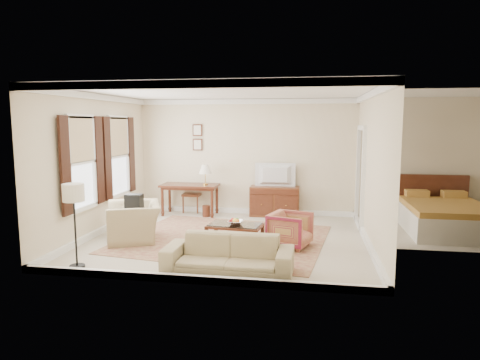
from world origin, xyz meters
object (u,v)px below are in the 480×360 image
(coffee_table, at_px, (235,229))
(striped_armchair, at_px, (290,228))
(sideboard, at_px, (275,201))
(club_armchair, at_px, (134,215))
(writing_desk, at_px, (190,189))
(sofa, at_px, (228,249))
(tv, at_px, (275,167))

(coffee_table, height_order, striped_armchair, striped_armchair)
(sideboard, xyz_separation_m, coffee_table, (-0.52, -2.73, -0.05))
(sideboard, bearing_deg, striped_armchair, -79.02)
(coffee_table, relative_size, club_armchair, 0.94)
(coffee_table, bearing_deg, writing_desk, 122.20)
(coffee_table, xyz_separation_m, striped_armchair, (1.03, 0.09, 0.04))
(writing_desk, xyz_separation_m, club_armchair, (-0.43, -2.47, -0.17))
(coffee_table, xyz_separation_m, sofa, (0.16, -1.47, 0.06))
(club_armchair, bearing_deg, striped_armchair, 66.52)
(writing_desk, xyz_separation_m, tv, (2.12, 0.17, 0.55))
(writing_desk, xyz_separation_m, striped_armchair, (2.63, -2.45, -0.31))
(coffee_table, distance_m, club_armchair, 2.04)
(striped_armchair, relative_size, club_armchair, 0.63)
(writing_desk, xyz_separation_m, sofa, (1.76, -4.01, -0.28))
(striped_armchair, relative_size, sofa, 0.36)
(club_armchair, bearing_deg, writing_desk, 146.21)
(writing_desk, xyz_separation_m, coffee_table, (1.60, -2.54, -0.34))
(writing_desk, distance_m, club_armchair, 2.51)
(club_armchair, xyz_separation_m, sofa, (2.19, -1.54, -0.11))
(tv, distance_m, coffee_table, 2.90)
(striped_armchair, bearing_deg, sofa, 168.45)
(sofa, bearing_deg, striped_armchair, 61.91)
(writing_desk, height_order, striped_armchair, writing_desk)
(writing_desk, height_order, tv, tv)
(tv, height_order, club_armchair, tv)
(writing_desk, xyz_separation_m, sideboard, (2.12, 0.19, -0.30))
(striped_armchair, xyz_separation_m, sofa, (-0.87, -1.56, 0.03))
(writing_desk, bearing_deg, tv, 4.68)
(tv, xyz_separation_m, striped_armchair, (0.51, -2.62, -0.86))
(tv, height_order, coffee_table, tv)
(writing_desk, distance_m, coffee_table, 3.02)
(striped_armchair, bearing_deg, club_armchair, 108.01)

